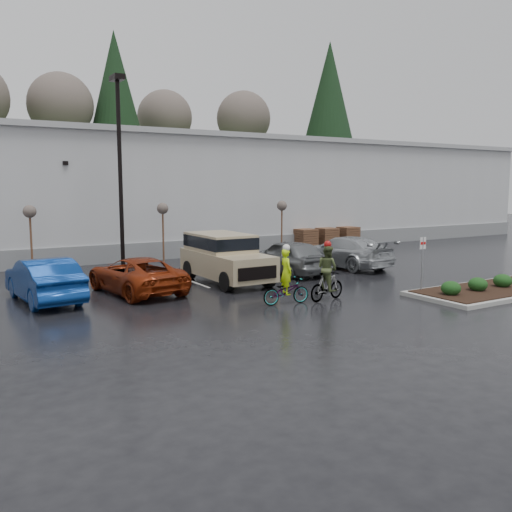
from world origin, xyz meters
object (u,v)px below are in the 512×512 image
sapling_east (282,209)px  sapling_west (30,215)px  car_blue (44,280)px  cyclist_hivis (286,285)px  sapling_mid (163,212)px  pallet_stack_c (348,237)px  pallet_stack_a (306,239)px  car_grey (288,256)px  car_far_silver (345,252)px  pallet_stack_b (327,238)px  car_red (136,275)px  fire_lane_sign (422,258)px  suv_tan (227,258)px  cyclist_olive (327,279)px  lamppost (120,152)px

sapling_east → sapling_west: bearing=180.0°
car_blue → cyclist_hivis: size_ratio=2.26×
sapling_mid → pallet_stack_c: size_ratio=2.37×
pallet_stack_a → car_blue: car_blue is taller
car_grey → car_far_silver: car_grey is taller
sapling_mid → pallet_stack_b: bearing=4.9°
pallet_stack_a → car_red: car_red is taller
fire_lane_sign → cyclist_hivis: 5.53m
pallet_stack_c → fire_lane_sign: fire_lane_sign is taller
suv_tan → car_red: bearing=-177.9°
sapling_west → car_grey: (10.25, -6.12, -1.92)m
pallet_stack_a → car_grey: bearing=-131.3°
pallet_stack_a → car_grey: car_grey is taller
sapling_east → pallet_stack_c: 6.42m
sapling_mid → pallet_stack_b: size_ratio=2.37×
pallet_stack_c → cyclist_olive: cyclist_olive is taller
suv_tan → car_far_silver: size_ratio=0.94×
lamppost → sapling_mid: size_ratio=2.88×
car_grey → car_far_silver: 3.54m
sapling_mid → suv_tan: (0.18, -6.76, -1.70)m
suv_tan → cyclist_olive: 5.24m
pallet_stack_b → fire_lane_sign: (-6.40, -13.80, 0.73)m
car_blue → car_far_silver: size_ratio=0.88×
cyclist_hivis → car_red: bearing=46.5°
suv_tan → car_grey: suv_tan is taller
cyclist_hivis → sapling_west: bearing=36.5°
fire_lane_sign → cyclist_hivis: size_ratio=1.05×
pallet_stack_c → car_grey: size_ratio=0.29×
sapling_west → sapling_mid: (6.50, 0.00, 0.00)m
sapling_east → pallet_stack_a: size_ratio=2.37×
sapling_mid → car_far_silver: (7.28, -6.02, -1.94)m
car_blue → sapling_west: bearing=-100.9°
sapling_east → car_grey: 7.44m
pallet_stack_c → car_far_silver: size_ratio=0.25×
sapling_east → car_far_silver: 6.33m
sapling_mid → sapling_east: (7.50, 0.00, 0.00)m
pallet_stack_c → cyclist_hivis: bearing=-137.1°
lamppost → sapling_east: lamppost is taller
cyclist_olive → sapling_mid: bearing=-4.0°
lamppost → fire_lane_sign: 14.78m
car_far_silver → cyclist_olive: (-5.72, -5.79, 0.01)m
car_blue → car_red: car_blue is taller
sapling_west → car_far_silver: 15.16m
lamppost → cyclist_hivis: lamppost is taller
car_blue → car_grey: car_grey is taller
sapling_east → fire_lane_sign: (-2.20, -12.80, -1.32)m
sapling_mid → pallet_stack_c: bearing=4.2°
sapling_mid → sapling_west: bearing=180.0°
sapling_mid → suv_tan: bearing=-88.4°
car_blue → cyclist_olive: bearing=144.5°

